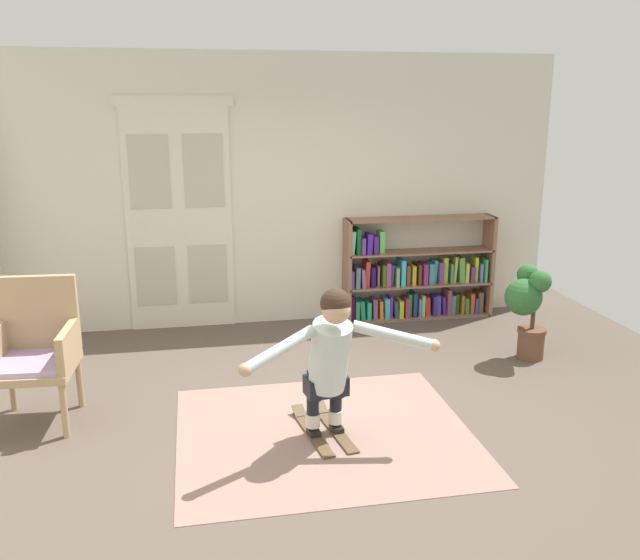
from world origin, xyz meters
TOP-DOWN VIEW (x-y plane):
  - ground_plane at (0.00, 0.00)m, footprint 7.20×7.20m
  - back_wall at (0.00, 2.60)m, footprint 6.00×0.10m
  - double_door at (-1.15, 2.54)m, footprint 1.22×0.05m
  - rug at (-0.13, -0.17)m, footprint 2.16×1.93m
  - bookshelf at (1.41, 2.39)m, footprint 1.70×0.30m
  - wicker_chair at (-2.24, 0.48)m, footprint 0.64×0.64m
  - potted_plant at (2.05, 0.95)m, footprint 0.44×0.44m
  - skis_pair at (-0.13, -0.15)m, footprint 0.38×0.79m
  - person_skier at (-0.11, -0.30)m, footprint 1.43×0.65m

SIDE VIEW (x-z plane):
  - ground_plane at x=0.00m, z-range 0.00..0.00m
  - rug at x=-0.13m, z-range 0.00..0.01m
  - skis_pair at x=-0.13m, z-range -0.01..0.06m
  - bookshelf at x=1.41m, z-range -0.11..1.04m
  - potted_plant at x=2.05m, z-range 0.10..1.01m
  - wicker_chair at x=-2.24m, z-range 0.03..1.13m
  - person_skier at x=-0.11m, z-range 0.13..1.23m
  - double_door at x=-1.15m, z-range 0.01..2.46m
  - back_wall at x=0.00m, z-range 0.00..2.90m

